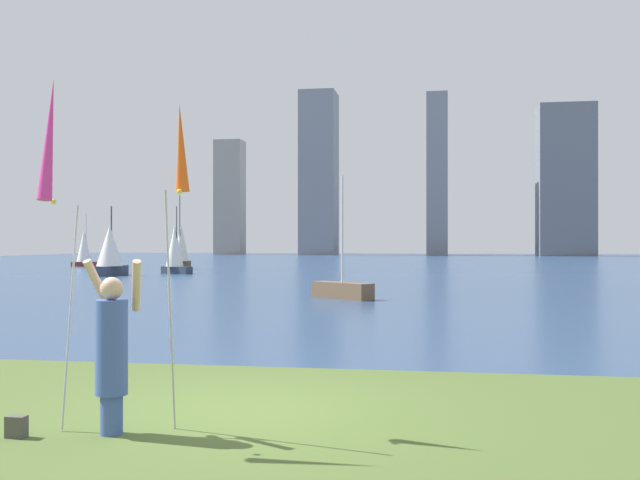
{
  "coord_description": "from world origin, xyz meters",
  "views": [
    {
      "loc": [
        2.45,
        -9.2,
        2.13
      ],
      "look_at": [
        -1.39,
        13.74,
        2.16
      ],
      "focal_mm": 42.13,
      "sensor_mm": 36.0,
      "label": 1
    }
  ],
  "objects": [
    {
      "name": "ground",
      "position": [
        0.0,
        50.95,
        -0.06
      ],
      "size": [
        120.0,
        138.0,
        0.12
      ],
      "color": "#475B28"
    },
    {
      "name": "person",
      "position": [
        -1.18,
        -1.43,
        0.95
      ],
      "size": [
        0.71,
        0.52,
        1.93
      ],
      "rotation": [
        0.0,
        0.0,
        -0.3
      ],
      "color": "#3F59A5",
      "rests_on": "ground"
    },
    {
      "name": "kite_flag_left",
      "position": [
        -1.78,
        -1.67,
        3.16
      ],
      "size": [
        0.16,
        0.83,
        3.91
      ],
      "color": "#B2B2B7",
      "rests_on": "ground"
    },
    {
      "name": "kite_flag_right",
      "position": [
        -0.58,
        -0.9,
        3.1
      ],
      "size": [
        0.16,
        0.64,
        3.72
      ],
      "color": "#B2B2B7",
      "rests_on": "ground"
    },
    {
      "name": "bag",
      "position": [
        -2.14,
        -1.73,
        0.12
      ],
      "size": [
        0.21,
        0.13,
        0.23
      ],
      "color": "#4C4742",
      "rests_on": "ground"
    },
    {
      "name": "sailboat_0",
      "position": [
        -27.42,
        49.49,
        1.56
      ],
      "size": [
        2.44,
        1.31,
        4.44
      ],
      "color": "maroon",
      "rests_on": "ground"
    },
    {
      "name": "sailboat_1",
      "position": [
        -17.93,
        34.18,
        1.53
      ],
      "size": [
        1.6,
        3.2,
        4.28
      ],
      "color": "#333D51",
      "rests_on": "ground"
    },
    {
      "name": "sailboat_3",
      "position": [
        -16.94,
        43.99,
        1.72
      ],
      "size": [
        1.38,
        2.34,
        5.54
      ],
      "color": "brown",
      "rests_on": "ground"
    },
    {
      "name": "sailboat_4",
      "position": [
        -1.31,
        18.24,
        0.35
      ],
      "size": [
        2.52,
        2.21,
        4.55
      ],
      "color": "brown",
      "rests_on": "ground"
    },
    {
      "name": "sailboat_5",
      "position": [
        -14.93,
        37.39,
        1.6
      ],
      "size": [
        2.33,
        1.59,
        4.37
      ],
      "color": "#333D51",
      "rests_on": "ground"
    },
    {
      "name": "skyline_tower_0",
      "position": [
        -31.68,
        106.96,
        9.12
      ],
      "size": [
        4.37,
        3.75,
        18.23
      ],
      "color": "gray",
      "rests_on": "ground"
    },
    {
      "name": "skyline_tower_1",
      "position": [
        -16.95,
        105.61,
        12.62
      ],
      "size": [
        5.48,
        5.96,
        25.23
      ],
      "color": "gray",
      "rests_on": "ground"
    },
    {
      "name": "skyline_tower_2",
      "position": [
        1.23,
        106.54,
        12.21
      ],
      "size": [
        3.14,
        6.58,
        24.42
      ],
      "color": "gray",
      "rests_on": "ground"
    },
    {
      "name": "skyline_tower_3",
      "position": [
        19.52,
        102.96,
        10.83
      ],
      "size": [
        7.82,
        5.96,
        21.66
      ],
      "color": "slate",
      "rests_on": "ground"
    }
  ]
}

